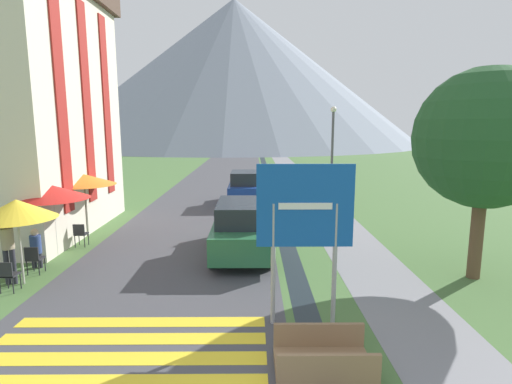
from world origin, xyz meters
TOP-DOWN VIEW (x-y plane):
  - ground_plane at (0.00, 20.00)m, footprint 160.00×160.00m
  - road at (-2.50, 30.00)m, footprint 6.40×60.00m
  - footpath at (3.60, 30.00)m, footprint 2.20×60.00m
  - drainage_channel at (1.20, 30.00)m, footprint 0.60×60.00m
  - crosswalk_marking at (-2.50, 3.17)m, footprint 5.44×2.54m
  - mountain_distant at (-4.19, 89.88)m, footprint 81.31×81.31m
  - hotel_building at (-9.39, 12.00)m, footprint 6.14×8.27m
  - road_sign at (1.06, 4.15)m, footprint 2.05×0.11m
  - footbridge at (1.20, 2.40)m, footprint 1.70×1.10m
  - parked_car_near at (-0.40, 9.01)m, footprint 1.98×4.56m
  - parked_car_far at (-0.51, 17.69)m, footprint 1.77×3.81m
  - cafe_chair_far_left at (-6.22, 9.83)m, footprint 0.40×0.40m
  - cafe_chair_near_left at (-6.43, 7.14)m, footprint 0.40×0.40m
  - cafe_chair_nearest at (-6.41, 5.86)m, footprint 0.40×0.40m
  - cafe_umbrella_front_yellow at (-6.36, 6.44)m, footprint 2.02×2.02m
  - cafe_umbrella_middle_red at (-6.60, 8.85)m, footprint 2.35×2.35m
  - cafe_umbrella_rear_orange at (-6.55, 11.27)m, footprint 2.35×2.35m
  - person_standing_terrace at (-6.69, 6.44)m, footprint 0.32×0.32m
  - person_seated_far at (-6.65, 7.70)m, footprint 0.32×0.32m
  - streetlamp at (3.73, 14.94)m, footprint 0.28×0.28m
  - tree_by_path at (6.28, 6.81)m, footprint 3.83×3.83m

SIDE VIEW (x-z plane):
  - ground_plane at x=0.00m, z-range 0.00..0.00m
  - drainage_channel at x=1.20m, z-range 0.00..0.00m
  - road at x=-2.50m, z-range 0.00..0.01m
  - footpath at x=3.60m, z-range 0.00..0.01m
  - crosswalk_marking at x=-2.50m, z-range 0.00..0.01m
  - footbridge at x=1.20m, z-range -0.10..0.55m
  - cafe_chair_far_left at x=-6.22m, z-range 0.09..0.94m
  - cafe_chair_near_left at x=-6.43m, z-range 0.09..0.94m
  - cafe_chair_nearest at x=-6.41m, z-range 0.09..0.94m
  - person_seated_far at x=-6.65m, z-range 0.07..1.30m
  - parked_car_far at x=-0.51m, z-range 0.00..1.82m
  - parked_car_near at x=-0.40m, z-range 0.00..1.82m
  - person_standing_terrace at x=-6.69m, z-range 0.15..1.93m
  - cafe_umbrella_front_yellow at x=-6.36m, z-range 0.91..3.28m
  - cafe_umbrella_middle_red at x=-6.60m, z-range 0.96..3.35m
  - cafe_umbrella_rear_orange at x=-6.55m, z-range 1.02..3.46m
  - road_sign at x=1.06m, z-range 0.59..4.12m
  - streetlamp at x=3.73m, z-range 0.48..5.66m
  - tree_by_path at x=6.28m, z-range 1.01..6.89m
  - hotel_building at x=-9.39m, z-range 0.43..10.69m
  - mountain_distant at x=-4.19m, z-range 0.00..31.94m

